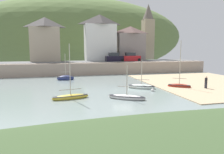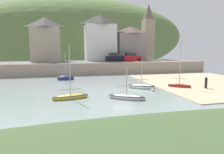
{
  "view_description": "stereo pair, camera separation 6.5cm",
  "coord_description": "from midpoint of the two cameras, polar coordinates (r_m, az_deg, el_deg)",
  "views": [
    {
      "loc": [
        -8.08,
        -26.14,
        5.46
      ],
      "look_at": [
        -0.87,
        2.5,
        1.39
      ],
      "focal_mm": 34.25,
      "sensor_mm": 36.0,
      "label": 1
    },
    {
      "loc": [
        -8.02,
        -26.15,
        5.46
      ],
      "look_at": [
        -0.87,
        2.5,
        1.39
      ],
      "focal_mm": 34.25,
      "sensor_mm": 36.0,
      "label": 2
    }
  ],
  "objects": [
    {
      "name": "hillside_backdrop",
      "position": [
        81.79,
        -9.02,
        10.63
      ],
      "size": [
        80.0,
        44.0,
        27.33
      ],
      "color": "#5D753F",
      "rests_on": "ground"
    },
    {
      "name": "sailboat_blue_trim",
      "position": [
        30.75,
        17.44,
        -2.21
      ],
      "size": [
        3.13,
        2.71,
        6.57
      ],
      "rotation": [
        0.0,
        0.0,
        -0.64
      ],
      "color": "#A12819",
      "rests_on": "ground"
    },
    {
      "name": "waterfront_building_centre",
      "position": [
        52.35,
        -3.28,
        10.56
      ],
      "size": [
        7.49,
        4.97,
        10.89
      ],
      "color": "silver",
      "rests_on": "ground"
    },
    {
      "name": "parked_car_by_wall",
      "position": [
        49.65,
        5.07,
        5.22
      ],
      "size": [
        4.17,
        1.87,
        1.95
      ],
      "rotation": [
        0.0,
        0.0,
        0.04
      ],
      "color": "red",
      "rests_on": "ground"
    },
    {
      "name": "ground",
      "position": [
        19.81,
        15.1,
        -7.93
      ],
      "size": [
        48.0,
        41.0,
        0.61
      ],
      "color": "gray"
    },
    {
      "name": "dinghy_open_wooden",
      "position": [
        22.96,
        3.89,
        -5.38
      ],
      "size": [
        4.08,
        3.2,
        3.8
      ],
      "rotation": [
        0.0,
        0.0,
        -0.58
      ],
      "color": "silver",
      "rests_on": "ground"
    },
    {
      "name": "waterfront_building_right",
      "position": [
        54.31,
        4.89,
        9.06
      ],
      "size": [
        7.04,
        4.3,
        8.31
      ],
      "color": "gray",
      "rests_on": "ground"
    },
    {
      "name": "parked_car_near_slipway",
      "position": [
        48.49,
        0.61,
        5.18
      ],
      "size": [
        4.17,
        1.88,
        1.95
      ],
      "rotation": [
        0.0,
        0.0,
        0.04
      ],
      "color": "black",
      "rests_on": "ground"
    },
    {
      "name": "waterfront_building_left",
      "position": [
        51.45,
        -17.39,
        9.67
      ],
      "size": [
        6.68,
        5.71,
        9.84
      ],
      "color": "tan",
      "rests_on": "ground"
    },
    {
      "name": "person_on_slipway",
      "position": [
        30.88,
        23.75,
        -1.15
      ],
      "size": [
        0.34,
        0.34,
        1.62
      ],
      "color": "#282833",
      "rests_on": "ground"
    },
    {
      "name": "fishing_boat_green",
      "position": [
        29.14,
        7.8,
        -2.55
      ],
      "size": [
        3.87,
        2.99,
        4.03
      ],
      "rotation": [
        0.0,
        0.0,
        -0.52
      ],
      "color": "white",
      "rests_on": "ground"
    },
    {
      "name": "sailboat_nearest_shore",
      "position": [
        23.42,
        -11.07,
        -5.16
      ],
      "size": [
        4.14,
        1.77,
        6.01
      ],
      "rotation": [
        0.0,
        0.0,
        0.2
      ],
      "color": "gold",
      "rests_on": "ground"
    },
    {
      "name": "church_with_spire",
      "position": [
        60.51,
        9.53,
        12.02
      ],
      "size": [
        3.0,
        3.0,
        14.73
      ],
      "color": "tan",
      "rests_on": "ground"
    },
    {
      "name": "quay_seawall",
      "position": [
        44.57,
        -3.68,
        2.55
      ],
      "size": [
        48.0,
        9.4,
        2.4
      ],
      "color": "gray",
      "rests_on": "ground"
    },
    {
      "name": "mooring_buoy",
      "position": [
        27.34,
        10.74,
        -3.52
      ],
      "size": [
        0.44,
        0.44,
        0.44
      ],
      "color": "silver",
      "rests_on": "ground"
    },
    {
      "name": "sailboat_far_left",
      "position": [
        37.2,
        -12.34,
        -0.27
      ],
      "size": [
        2.89,
        1.01,
        4.67
      ],
      "rotation": [
        0.0,
        0.0,
        -0.01
      ],
      "color": "navy",
      "rests_on": "ground"
    }
  ]
}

